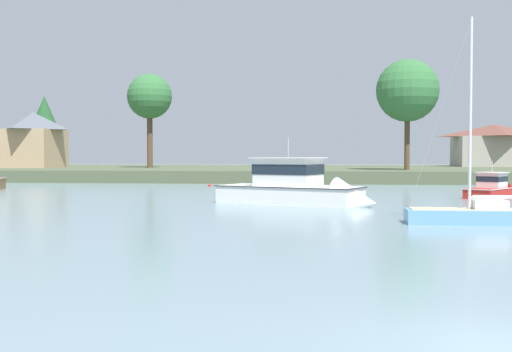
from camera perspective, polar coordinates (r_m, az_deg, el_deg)
The scene contains 10 objects.
far_shore_bank at distance 92.83m, azimuth 8.19°, elevation 0.37°, with size 194.45×48.97×1.43m, color #4C563D.
sailboat_skyblue at distance 30.64m, azimuth 20.14°, elevation -3.78°, with size 6.91×1.68×10.08m.
cruiser_white at distance 40.29m, azimuth 4.37°, elevation -1.58°, with size 11.21×7.40×5.71m.
cruiser_red at distance 50.78m, azimuth 21.26°, elevation -1.35°, with size 5.61×6.64×3.60m.
mooring_buoy_red at distance 63.94m, azimuth -4.31°, elevation -0.90°, with size 0.37×0.37×0.42m.
shore_tree_left_mid at distance 77.23m, azimuth 13.83°, elevation 7.65°, with size 7.53×7.53×13.36m.
shore_tree_far_left at distance 90.35m, azimuth -9.81°, elevation 7.19°, with size 6.41×6.41×13.44m.
shore_tree_inland_a at distance 103.15m, azimuth -18.97°, elevation 5.24°, with size 5.09×5.09×11.16m.
cottage_hillside at distance 95.27m, azimuth -19.91°, elevation 3.24°, with size 7.72×8.90×8.03m.
cottage_behind_trees at distance 106.07m, azimuth 21.17°, elevation 2.71°, with size 12.93×10.14×6.73m.
Camera 1 is at (-3.02, -10.29, 3.20)m, focal length 43.27 mm.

